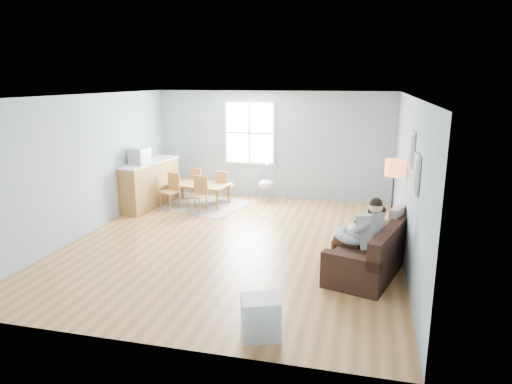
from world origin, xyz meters
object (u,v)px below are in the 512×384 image
(storage_cube, at_px, (260,317))
(chair_nw, at_px, (198,181))
(counter, at_px, (149,183))
(floor_lamp, at_px, (394,176))
(baby_swing, at_px, (266,184))
(chair_ne, at_px, (224,184))
(chair_se, at_px, (199,192))
(father, at_px, (361,233))
(toddler, at_px, (374,225))
(dining_table, at_px, (199,194))
(chair_sw, at_px, (171,189))
(monitor, at_px, (139,156))
(sofa, at_px, (373,254))

(storage_cube, xyz_separation_m, chair_nw, (-3.04, 6.00, 0.19))
(storage_cube, distance_m, counter, 6.34)
(floor_lamp, distance_m, baby_swing, 4.08)
(storage_cube, xyz_separation_m, chair_ne, (-2.28, 5.81, 0.19))
(floor_lamp, xyz_separation_m, chair_se, (-4.15, 1.36, -0.88))
(father, xyz_separation_m, toddler, (0.19, 0.44, 0.01))
(chair_se, height_order, baby_swing, baby_swing)
(dining_table, bearing_deg, storage_cube, -55.28)
(floor_lamp, height_order, chair_sw, floor_lamp)
(floor_lamp, distance_m, chair_ne, 4.67)
(chair_nw, height_order, monitor, monitor)
(dining_table, bearing_deg, chair_ne, 47.45)
(dining_table, distance_m, chair_nw, 0.70)
(father, distance_m, chair_nw, 5.73)
(chair_se, relative_size, counter, 0.42)
(monitor, bearing_deg, storage_cube, -49.71)
(floor_lamp, height_order, dining_table, floor_lamp)
(sofa, relative_size, floor_lamp, 1.34)
(chair_ne, distance_m, counter, 1.81)
(monitor, bearing_deg, father, -27.07)
(sofa, bearing_deg, father, -131.34)
(chair_sw, bearing_deg, chair_nw, 76.20)
(storage_cube, relative_size, monitor, 1.20)
(storage_cube, xyz_separation_m, baby_swing, (-1.28, 6.12, 0.18))
(floor_lamp, xyz_separation_m, chair_sw, (-4.91, 1.56, -0.88))
(sofa, xyz_separation_m, father, (-0.21, -0.23, 0.40))
(sofa, height_order, storage_cube, sofa)
(chair_sw, bearing_deg, chair_se, -14.24)
(sofa, bearing_deg, monitor, 155.95)
(chair_se, bearing_deg, counter, 169.63)
(toddler, relative_size, chair_se, 1.01)
(chair_se, xyz_separation_m, counter, (-1.35, 0.25, 0.08))
(dining_table, xyz_separation_m, monitor, (-1.13, -0.75, 1.01))
(sofa, relative_size, monitor, 4.74)
(chair_sw, xyz_separation_m, counter, (-0.59, 0.05, 0.09))
(storage_cube, distance_m, monitor, 6.15)
(chair_nw, relative_size, monitor, 1.74)
(chair_ne, bearing_deg, counter, -153.25)
(sofa, relative_size, father, 1.69)
(chair_nw, bearing_deg, floor_lamp, -29.39)
(dining_table, bearing_deg, toddler, -27.88)
(floor_lamp, distance_m, chair_nw, 5.41)
(storage_cube, relative_size, dining_table, 0.38)
(floor_lamp, height_order, monitor, floor_lamp)
(toddler, distance_m, monitor, 5.67)
(chair_se, bearing_deg, father, -36.36)
(storage_cube, xyz_separation_m, counter, (-3.89, 4.99, 0.31))
(toddler, distance_m, floor_lamp, 1.14)
(monitor, height_order, baby_swing, monitor)
(sofa, height_order, baby_swing, baby_swing)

